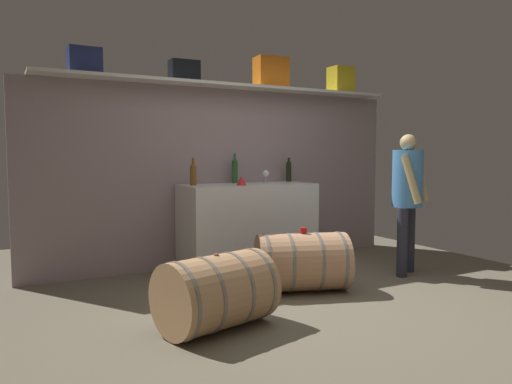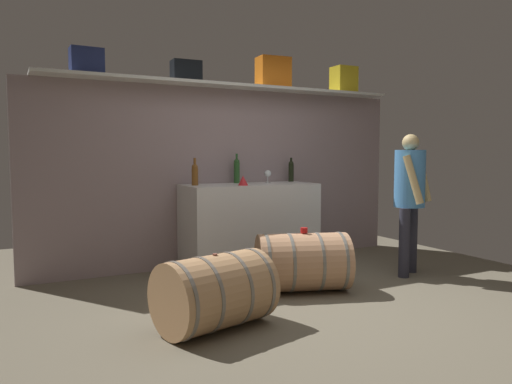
% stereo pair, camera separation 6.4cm
% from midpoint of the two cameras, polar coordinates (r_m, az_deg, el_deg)
% --- Properties ---
extents(ground_plane, '(5.77, 7.33, 0.02)m').
position_cam_midpoint_polar(ground_plane, '(4.57, 4.29, -12.07)').
color(ground_plane, '#6B6351').
extents(back_wall_panel, '(4.57, 0.10, 2.04)m').
position_cam_midpoint_polar(back_wall_panel, '(5.75, -4.00, 1.78)').
color(back_wall_panel, gray).
rests_on(back_wall_panel, ground).
extents(high_shelf_board, '(4.21, 0.40, 0.03)m').
position_cam_midpoint_polar(high_shelf_board, '(5.66, -3.42, 12.27)').
color(high_shelf_board, silver).
rests_on(high_shelf_board, back_wall_panel).
extents(toolcase_navy, '(0.32, 0.20, 0.26)m').
position_cam_midpoint_polar(toolcase_navy, '(5.23, -19.80, 14.29)').
color(toolcase_navy, navy).
rests_on(toolcase_navy, high_shelf_board).
extents(toolcase_black, '(0.32, 0.20, 0.22)m').
position_cam_midpoint_polar(toolcase_black, '(5.48, -8.76, 13.85)').
color(toolcase_black, black).
rests_on(toolcase_black, high_shelf_board).
extents(toolcase_orange, '(0.39, 0.27, 0.36)m').
position_cam_midpoint_polar(toolcase_orange, '(5.94, 1.45, 13.81)').
color(toolcase_orange, orange).
rests_on(toolcase_orange, high_shelf_board).
extents(toolcase_yellow, '(0.29, 0.25, 0.33)m').
position_cam_midpoint_polar(toolcase_yellow, '(6.51, 9.63, 12.81)').
color(toolcase_yellow, gold).
rests_on(toolcase_yellow, high_shelf_board).
extents(work_cabinet, '(1.50, 0.64, 0.96)m').
position_cam_midpoint_polar(work_cabinet, '(5.51, -1.30, -4.02)').
color(work_cabinet, silver).
rests_on(work_cabinet, ground).
extents(wine_bottle_green, '(0.07, 0.07, 0.34)m').
position_cam_midpoint_polar(wine_bottle_green, '(5.63, -2.84, 2.57)').
color(wine_bottle_green, '#295627').
rests_on(wine_bottle_green, work_cabinet).
extents(wine_bottle_amber, '(0.07, 0.07, 0.29)m').
position_cam_midpoint_polar(wine_bottle_amber, '(5.25, -7.72, 2.13)').
color(wine_bottle_amber, brown).
rests_on(wine_bottle_amber, work_cabinet).
extents(wine_bottle_dark, '(0.07, 0.07, 0.29)m').
position_cam_midpoint_polar(wine_bottle_dark, '(5.97, 3.55, 2.53)').
color(wine_bottle_dark, black).
rests_on(wine_bottle_dark, work_cabinet).
extents(wine_glass, '(0.08, 0.08, 0.15)m').
position_cam_midpoint_polar(wine_glass, '(5.65, 0.83, 2.13)').
color(wine_glass, white).
rests_on(wine_glass, work_cabinet).
extents(red_funnel, '(0.11, 0.11, 0.11)m').
position_cam_midpoint_polar(red_funnel, '(5.22, -2.06, 1.36)').
color(red_funnel, red).
rests_on(red_funnel, work_cabinet).
extents(wine_barrel_near, '(0.97, 0.78, 0.56)m').
position_cam_midpoint_polar(wine_barrel_near, '(4.64, 5.01, -8.16)').
color(wine_barrel_near, tan).
rests_on(wine_barrel_near, ground).
extents(wine_barrel_far, '(0.93, 0.73, 0.56)m').
position_cam_midpoint_polar(wine_barrel_far, '(3.66, -5.17, -11.59)').
color(wine_barrel_far, tan).
rests_on(wine_barrel_far, ground).
extents(tasting_cup, '(0.07, 0.07, 0.05)m').
position_cam_midpoint_polar(tasting_cup, '(4.60, 5.18, -4.48)').
color(tasting_cup, red).
rests_on(tasting_cup, wine_barrel_near).
extents(winemaker_pouring, '(0.48, 0.44, 1.50)m').
position_cam_midpoint_polar(winemaker_pouring, '(5.40, 17.05, 0.35)').
color(winemaker_pouring, '#2C2C3A').
rests_on(winemaker_pouring, ground).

